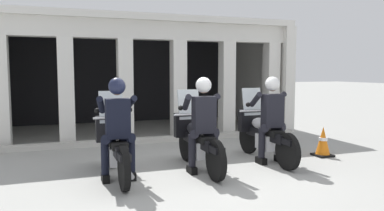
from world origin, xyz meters
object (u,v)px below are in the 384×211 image
motorcycle_center (197,140)px  police_officer_center (203,116)px  police_officer_right (271,112)px  police_officer_left (117,120)px  traffic_cone_flank (323,142)px  motorcycle_left (115,145)px  motorcycle_right (263,134)px

motorcycle_center → police_officer_center: bearing=-83.2°
police_officer_center → police_officer_right: bearing=14.2°
police_officer_left → motorcycle_center: police_officer_left is taller
traffic_cone_flank → motorcycle_left: bearing=-179.7°
police_officer_center → police_officer_left: bearing=-173.1°
motorcycle_left → motorcycle_right: same height
police_officer_center → traffic_cone_flank: bearing=13.7°
motorcycle_left → police_officer_left: size_ratio=1.29×
motorcycle_left → police_officer_center: bearing=-12.3°
motorcycle_right → traffic_cone_flank: motorcycle_right is taller
motorcycle_right → motorcycle_center: bearing=-173.4°
traffic_cone_flank → police_officer_left: bearing=-175.7°
motorcycle_center → police_officer_left: bearing=-161.6°
motorcycle_right → police_officer_right: size_ratio=1.29×
police_officer_center → traffic_cone_flank: police_officer_center is taller
motorcycle_left → motorcycle_right: size_ratio=1.00×
motorcycle_right → police_officer_right: (-0.00, -0.28, 0.44)m
motorcycle_center → motorcycle_right: bearing=14.2°
motorcycle_left → police_officer_right: bearing=-3.0°
traffic_cone_flank → motorcycle_right: bearing=173.3°
motorcycle_center → police_officer_right: bearing=2.6°
police_officer_left → police_officer_center: bearing=-0.8°
motorcycle_center → police_officer_right: police_officer_right is taller
police_officer_left → police_officer_right: size_ratio=1.00×
police_officer_left → motorcycle_center: bearing=10.6°
police_officer_left → traffic_cone_flank: police_officer_left is taller
motorcycle_left → police_officer_left: police_officer_left is taller
police_officer_center → police_officer_right: size_ratio=1.00×
motorcycle_right → police_officer_right: 0.52m
motorcycle_right → police_officer_center: bearing=-162.4°
police_officer_left → motorcycle_right: bearing=8.5°
motorcycle_left → traffic_cone_flank: (4.07, 0.02, -0.21)m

